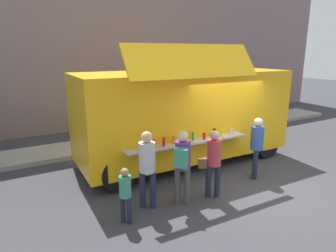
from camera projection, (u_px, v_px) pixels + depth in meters
The scene contains 10 objects.
ground_plane at pixel (253, 183), 7.62m from camera, with size 60.00×60.00×0.00m, color #38383D.
curb_strip at pixel (35, 156), 9.41m from camera, with size 28.00×1.60×0.15m, color #9E998E.
building_behind at pixel (40, 45), 12.29m from camera, with size 32.00×2.40×7.20m, color slate.
food_truck_main at pixel (185, 113), 8.83m from camera, with size 6.44×3.07×3.50m.
trash_bin at pixel (223, 118), 12.76m from camera, with size 0.60×0.60×1.04m, color #2E653A.
customer_front_ordering at pixel (213, 158), 6.68m from camera, with size 0.51×0.40×1.61m.
customer_mid_with_backpack at pixel (182, 161), 6.33m from camera, with size 0.51×0.53×1.67m.
customer_rear_waiting at pixel (147, 163), 6.17m from camera, with size 0.35×0.35×1.72m.
customer_extra_browsing at pixel (257, 143), 7.72m from camera, with size 0.34×0.34×1.65m.
child_near_queue at pixel (125, 191), 5.68m from camera, with size 0.24×0.24×1.16m.
Camera 1 is at (-5.46, -4.94, 3.30)m, focal length 31.35 mm.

